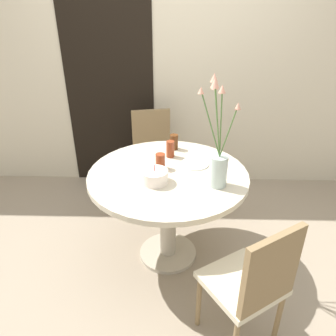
{
  "coord_description": "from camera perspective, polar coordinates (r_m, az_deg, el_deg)",
  "views": [
    {
      "loc": [
        0.06,
        -2.07,
        1.92
      ],
      "look_at": [
        0.0,
        0.0,
        0.81
      ],
      "focal_mm": 35.0,
      "sensor_mm": 36.0,
      "label": 1
    }
  ],
  "objects": [
    {
      "name": "chair_near_front",
      "position": [
        3.29,
        -2.67,
        2.92
      ],
      "size": [
        0.47,
        0.47,
        0.92
      ],
      "rotation": [
        0.0,
        0.0,
        0.2
      ],
      "color": "beige",
      "rests_on": "ground_plane"
    },
    {
      "name": "dining_table",
      "position": [
        2.44,
        0.0,
        -3.83
      ],
      "size": [
        1.16,
        1.16,
        0.77
      ],
      "color": "beige",
      "rests_on": "ground_plane"
    },
    {
      "name": "side_plate",
      "position": [
        2.49,
        4.69,
        0.72
      ],
      "size": [
        0.21,
        0.21,
        0.01
      ],
      "color": "white",
      "rests_on": "dining_table"
    },
    {
      "name": "chair_far_back",
      "position": [
        1.96,
        14.55,
        -18.65
      ],
      "size": [
        0.55,
        0.55,
        0.92
      ],
      "rotation": [
        0.0,
        0.0,
        3.71
      ],
      "color": "beige",
      "rests_on": "ground_plane"
    },
    {
      "name": "drink_glass_0",
      "position": [
        2.41,
        -1.34,
        1.19
      ],
      "size": [
        0.07,
        0.07,
        0.12
      ],
      "color": "maroon",
      "rests_on": "dining_table"
    },
    {
      "name": "drink_glass_1",
      "position": [
        2.71,
        1.05,
        4.56
      ],
      "size": [
        0.07,
        0.07,
        0.13
      ],
      "color": "#51280F",
      "rests_on": "dining_table"
    },
    {
      "name": "wall_back",
      "position": [
        3.42,
        0.63,
        17.68
      ],
      "size": [
        8.0,
        0.05,
        2.6
      ],
      "color": "beige",
      "rests_on": "ground_plane"
    },
    {
      "name": "doorway_panel",
      "position": [
        3.52,
        -10.07,
        12.97
      ],
      "size": [
        0.9,
        0.01,
        2.05
      ],
      "color": "black",
      "rests_on": "ground_plane"
    },
    {
      "name": "ground_plane",
      "position": [
        2.83,
        0.0,
        -14.7
      ],
      "size": [
        16.0,
        16.0,
        0.0
      ],
      "primitive_type": "plane",
      "color": "gray"
    },
    {
      "name": "drink_glass_2",
      "position": [
        2.58,
        0.4,
        3.33
      ],
      "size": [
        0.06,
        0.06,
        0.13
      ],
      "color": "maroon",
      "rests_on": "dining_table"
    },
    {
      "name": "birthday_cake",
      "position": [
        2.23,
        -2.38,
        -1.49
      ],
      "size": [
        0.19,
        0.19,
        0.13
      ],
      "color": "white",
      "rests_on": "dining_table"
    },
    {
      "name": "flower_vase",
      "position": [
        2.14,
        8.73,
        1.74
      ],
      "size": [
        0.25,
        0.3,
        0.75
      ],
      "color": "#B2C6C1",
      "rests_on": "dining_table"
    }
  ]
}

